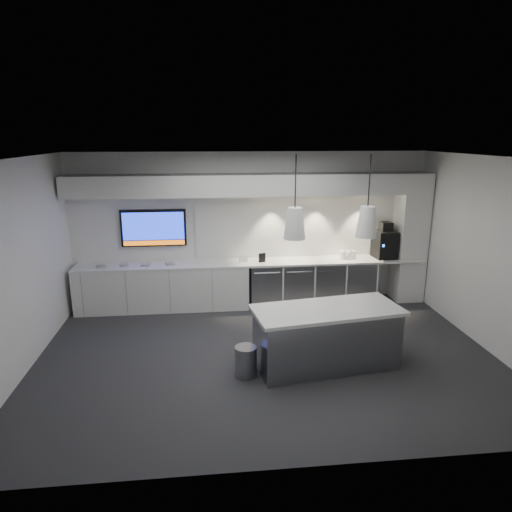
{
  "coord_description": "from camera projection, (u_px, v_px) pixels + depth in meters",
  "views": [
    {
      "loc": [
        -0.86,
        -6.39,
        3.31
      ],
      "look_at": [
        -0.05,
        1.1,
        1.3
      ],
      "focal_mm": 32.0,
      "sensor_mm": 36.0,
      "label": 1
    }
  ],
  "objects": [
    {
      "name": "island",
      "position": [
        326.0,
        337.0,
        6.65
      ],
      "size": [
        2.23,
        1.21,
        0.9
      ],
      "rotation": [
        0.0,
        0.0,
        0.15
      ],
      "color": "gray",
      "rests_on": "floor"
    },
    {
      "name": "pendant_left",
      "position": [
        295.0,
        223.0,
        6.16
      ],
      "size": [
        0.3,
        0.3,
        1.13
      ],
      "color": "silver",
      "rests_on": "ceiling"
    },
    {
      "name": "tray_c",
      "position": [
        146.0,
        265.0,
        8.66
      ],
      "size": [
        0.18,
        0.18,
        0.02
      ],
      "primitive_type": "cube",
      "rotation": [
        0.0,
        0.0,
        -0.13
      ],
      "color": "gray",
      "rests_on": "back_counter"
    },
    {
      "name": "back_counter",
      "position": [
        252.0,
        263.0,
        8.94
      ],
      "size": [
        6.8,
        0.65,
        0.04
      ],
      "primitive_type": "cube",
      "color": "white",
      "rests_on": "left_base_cabinets"
    },
    {
      "name": "wall_tv",
      "position": [
        154.0,
        228.0,
        8.83
      ],
      "size": [
        1.25,
        0.07,
        0.72
      ],
      "color": "black",
      "rests_on": "wall_back"
    },
    {
      "name": "tray_d",
      "position": [
        170.0,
        264.0,
        8.74
      ],
      "size": [
        0.2,
        0.2,
        0.02
      ],
      "primitive_type": "cube",
      "rotation": [
        0.0,
        0.0,
        0.33
      ],
      "color": "gray",
      "rests_on": "back_counter"
    },
    {
      "name": "wall_right",
      "position": [
        491.0,
        255.0,
        7.06
      ],
      "size": [
        0.0,
        7.0,
        7.0
      ],
      "primitive_type": "plane",
      "rotation": [
        1.57,
        0.0,
        -1.57
      ],
      "color": "white",
      "rests_on": "floor"
    },
    {
      "name": "coffee_machine",
      "position": [
        385.0,
        243.0,
        9.17
      ],
      "size": [
        0.43,
        0.59,
        0.73
      ],
      "rotation": [
        0.0,
        0.0,
        0.07
      ],
      "color": "black",
      "rests_on": "back_counter"
    },
    {
      "name": "backsplash",
      "position": [
        310.0,
        225.0,
        9.19
      ],
      "size": [
        4.6,
        0.03,
        1.3
      ],
      "primitive_type": "cube",
      "color": "silver",
      "rests_on": "wall_back"
    },
    {
      "name": "tray_a",
      "position": [
        101.0,
        266.0,
        8.56
      ],
      "size": [
        0.2,
        0.2,
        0.02
      ],
      "primitive_type": "cube",
      "rotation": [
        0.0,
        0.0,
        0.31
      ],
      "color": "gray",
      "rests_on": "back_counter"
    },
    {
      "name": "floor",
      "position": [
        267.0,
        355.0,
        7.08
      ],
      "size": [
        7.0,
        7.0,
        0.0
      ],
      "primitive_type": "plane",
      "color": "#2B2B2D",
      "rests_on": "ground"
    },
    {
      "name": "cup_cluster",
      "position": [
        348.0,
        255.0,
        9.13
      ],
      "size": [
        0.29,
        0.19,
        0.16
      ],
      "primitive_type": null,
      "color": "white",
      "rests_on": "back_counter"
    },
    {
      "name": "fridge_unit_b",
      "position": [
        296.0,
        283.0,
        9.15
      ],
      "size": [
        0.6,
        0.61,
        0.85
      ],
      "primitive_type": "cube",
      "color": "gray",
      "rests_on": "floor"
    },
    {
      "name": "tray_b",
      "position": [
        124.0,
        265.0,
        8.66
      ],
      "size": [
        0.19,
        0.19,
        0.02
      ],
      "primitive_type": "cube",
      "rotation": [
        0.0,
        0.0,
        0.24
      ],
      "color": "gray",
      "rests_on": "back_counter"
    },
    {
      "name": "fridge_unit_c",
      "position": [
        327.0,
        282.0,
        9.22
      ],
      "size": [
        0.6,
        0.61,
        0.85
      ],
      "primitive_type": "cube",
      "color": "gray",
      "rests_on": "floor"
    },
    {
      "name": "bin",
      "position": [
        246.0,
        361.0,
        6.43
      ],
      "size": [
        0.39,
        0.39,
        0.44
      ],
      "primitive_type": "cylinder",
      "rotation": [
        0.0,
        0.0,
        -0.28
      ],
      "color": "gray",
      "rests_on": "floor"
    },
    {
      "name": "pendant_right",
      "position": [
        367.0,
        222.0,
        6.27
      ],
      "size": [
        0.3,
        0.3,
        1.13
      ],
      "color": "silver",
      "rests_on": "ceiling"
    },
    {
      "name": "sign_white",
      "position": [
        243.0,
        259.0,
        8.87
      ],
      "size": [
        0.18,
        0.07,
        0.14
      ],
      "primitive_type": "cube",
      "rotation": [
        0.0,
        0.0,
        0.27
      ],
      "color": "white",
      "rests_on": "back_counter"
    },
    {
      "name": "column",
      "position": [
        410.0,
        238.0,
        9.19
      ],
      "size": [
        0.55,
        0.55,
        2.6
      ],
      "primitive_type": "cube",
      "color": "silver",
      "rests_on": "floor"
    },
    {
      "name": "wall_front",
      "position": [
        302.0,
        333.0,
        4.29
      ],
      "size": [
        7.0,
        0.0,
        7.0
      ],
      "primitive_type": "plane",
      "rotation": [
        -1.57,
        0.0,
        0.0
      ],
      "color": "white",
      "rests_on": "floor"
    },
    {
      "name": "ceiling",
      "position": [
        268.0,
        158.0,
        6.31
      ],
      "size": [
        7.0,
        7.0,
        0.0
      ],
      "primitive_type": "plane",
      "rotation": [
        3.14,
        0.0,
        0.0
      ],
      "color": "black",
      "rests_on": "wall_back"
    },
    {
      "name": "wall_left",
      "position": [
        18.0,
        269.0,
        6.33
      ],
      "size": [
        0.0,
        7.0,
        7.0
      ],
      "primitive_type": "plane",
      "rotation": [
        1.57,
        0.0,
        1.57
      ],
      "color": "white",
      "rests_on": "floor"
    },
    {
      "name": "wall_back",
      "position": [
        251.0,
        228.0,
        9.1
      ],
      "size": [
        7.0,
        0.0,
        7.0
      ],
      "primitive_type": "plane",
      "rotation": [
        1.57,
        0.0,
        0.0
      ],
      "color": "white",
      "rests_on": "floor"
    },
    {
      "name": "left_base_cabinets",
      "position": [
        163.0,
        287.0,
        8.88
      ],
      "size": [
        3.3,
        0.63,
        0.86
      ],
      "primitive_type": "cube",
      "color": "silver",
      "rests_on": "floor"
    },
    {
      "name": "sign_black",
      "position": [
        262.0,
        258.0,
        8.88
      ],
      "size": [
        0.14,
        0.06,
        0.18
      ],
      "primitive_type": "cube",
      "rotation": [
        0.0,
        0.0,
        0.33
      ],
      "color": "black",
      "rests_on": "back_counter"
    },
    {
      "name": "fridge_unit_d",
      "position": [
        357.0,
        281.0,
        9.28
      ],
      "size": [
        0.6,
        0.61,
        0.85
      ],
      "primitive_type": "cube",
      "color": "gray",
      "rests_on": "floor"
    },
    {
      "name": "fridge_unit_a",
      "position": [
        265.0,
        284.0,
        9.09
      ],
      "size": [
        0.6,
        0.61,
        0.85
      ],
      "primitive_type": "cube",
      "color": "gray",
      "rests_on": "floor"
    },
    {
      "name": "soffit",
      "position": [
        252.0,
        185.0,
        8.58
      ],
      "size": [
        6.9,
        0.6,
        0.4
      ],
      "primitive_type": "cube",
      "color": "silver",
      "rests_on": "wall_back"
    }
  ]
}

